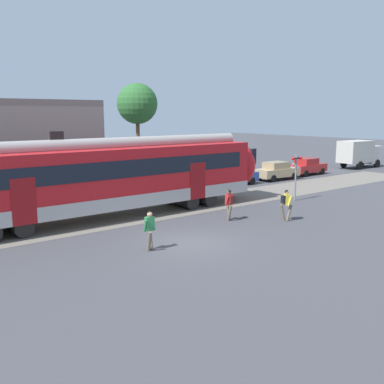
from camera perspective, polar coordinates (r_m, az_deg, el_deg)
ground_plane at (r=19.73m, az=-0.40°, el=-6.50°), size 160.00×160.00×0.00m
pedestrian_green at (r=18.53m, az=-5.39°, el=-4.55°), size 0.59×0.62×1.67m
pedestrian_red at (r=23.64m, az=4.77°, el=-1.29°), size 0.53×0.63×1.67m
pedestrian_yellow at (r=24.01m, az=11.83°, el=-1.29°), size 0.59×0.63×1.67m
parked_car_blue at (r=35.38m, az=5.27°, el=2.12°), size 4.06×1.87×1.54m
parked_car_tan at (r=38.73m, az=10.72°, el=2.67°), size 4.08×1.91×1.54m
parked_car_red at (r=42.54m, az=14.40°, el=3.17°), size 4.03×1.82×1.54m
box_truck at (r=49.56m, az=20.51°, el=4.70°), size 5.35×2.34×2.82m
crossing_signal at (r=29.58m, az=13.08°, el=2.76°), size 0.96×0.22×3.00m
street_tree_right at (r=38.34m, az=-6.96°, el=11.01°), size 3.38×3.38×8.07m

